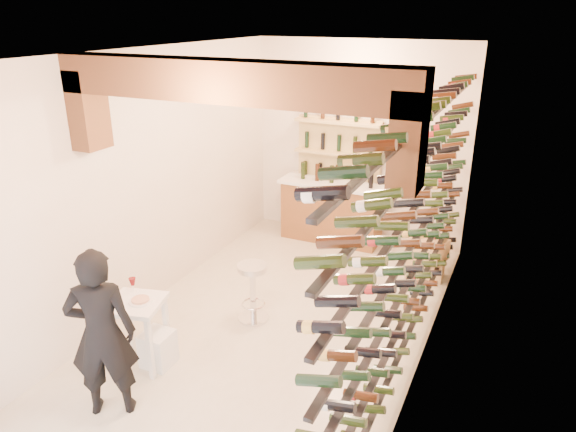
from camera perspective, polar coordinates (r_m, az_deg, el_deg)
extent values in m
plane|color=beige|center=(6.63, -1.12, -11.39)|extent=(6.00, 6.00, 0.00)
cube|color=beige|center=(8.61, 7.69, 7.83)|extent=(3.50, 0.02, 3.20)
cube|color=beige|center=(3.75, -22.38, -12.51)|extent=(3.50, 0.02, 3.20)
cube|color=beige|center=(6.84, -14.54, 3.77)|extent=(0.02, 6.00, 3.20)
cube|color=beige|center=(5.43, 15.60, -0.94)|extent=(0.02, 6.00, 3.20)
cube|color=#994536|center=(5.59, -1.36, 17.38)|extent=(3.50, 6.00, 0.02)
cube|color=#975B35|center=(4.74, -6.87, 14.33)|extent=(3.50, 0.35, 0.36)
cube|color=#975B35|center=(5.80, -20.81, 10.71)|extent=(0.24, 0.35, 0.80)
cube|color=#975B35|center=(4.19, 12.92, 7.89)|extent=(0.24, 0.35, 0.80)
cube|color=black|center=(6.08, 12.80, -12.56)|extent=(0.06, 5.70, 0.03)
cube|color=black|center=(5.87, 13.12, -9.31)|extent=(0.06, 5.70, 0.03)
cube|color=black|center=(5.68, 13.46, -5.83)|extent=(0.06, 5.70, 0.03)
cube|color=black|center=(5.51, 13.81, -2.13)|extent=(0.06, 5.70, 0.03)
cube|color=black|center=(5.37, 14.19, 1.79)|extent=(0.06, 5.70, 0.03)
cube|color=black|center=(5.25, 14.58, 5.91)|extent=(0.06, 5.70, 0.03)
cube|color=black|center=(5.16, 14.99, 10.18)|extent=(0.06, 5.70, 0.03)
cube|color=brown|center=(8.71, 4.74, 0.39)|extent=(1.60, 0.55, 0.96)
cube|color=white|center=(8.54, 4.85, 3.56)|extent=(1.70, 0.62, 0.05)
cube|color=tan|center=(8.78, 5.47, 4.14)|extent=(1.40, 0.10, 2.00)
cube|color=tan|center=(8.87, 5.12, 0.57)|extent=(1.40, 0.28, 0.04)
cube|color=tan|center=(8.71, 5.23, 3.65)|extent=(1.40, 0.28, 0.04)
cube|color=tan|center=(8.57, 5.34, 6.83)|extent=(1.40, 0.28, 0.04)
cube|color=tan|center=(8.46, 5.46, 10.11)|extent=(1.40, 0.28, 0.04)
cube|color=brown|center=(8.51, 5.93, 13.59)|extent=(0.70, 0.04, 0.55)
cube|color=#99998C|center=(8.49, 5.88, 13.57)|extent=(0.60, 0.01, 0.45)
cube|color=white|center=(5.76, -16.17, -9.11)|extent=(0.65, 0.65, 0.05)
cube|color=white|center=(5.90, -18.62, -13.08)|extent=(0.05, 0.05, 0.72)
cube|color=white|center=(5.72, -14.71, -13.78)|extent=(0.05, 0.05, 0.72)
cube|color=white|center=(6.21, -16.76, -10.96)|extent=(0.05, 0.05, 0.72)
cube|color=white|center=(6.04, -13.03, -11.54)|extent=(0.05, 0.05, 0.72)
cylinder|color=white|center=(5.73, -15.68, -8.86)|extent=(0.25, 0.25, 0.02)
cylinder|color=#BF7266|center=(5.72, -15.70, -8.70)|extent=(0.18, 0.18, 0.02)
cube|color=white|center=(5.78, -18.40, -8.89)|extent=(0.17, 0.17, 0.02)
cylinder|color=white|center=(5.94, -16.38, -7.86)|extent=(0.07, 0.07, 0.00)
cylinder|color=white|center=(5.92, -16.43, -7.44)|extent=(0.01, 0.01, 0.09)
cone|color=#54070A|center=(5.88, -16.50, -6.83)|extent=(0.08, 0.08, 0.08)
cube|color=white|center=(6.01, -13.90, -13.76)|extent=(0.32, 0.32, 0.39)
imported|color=black|center=(5.19, -19.54, -11.93)|extent=(0.74, 0.67, 1.70)
cylinder|color=silver|center=(6.70, -3.75, -10.92)|extent=(0.39, 0.39, 0.03)
cylinder|color=silver|center=(6.52, -3.82, -8.38)|extent=(0.08, 0.08, 0.67)
cylinder|color=silver|center=(6.35, -3.90, -5.59)|extent=(0.37, 0.37, 0.07)
torus|color=silver|center=(6.60, -3.79, -9.47)|extent=(0.29, 0.29, 0.02)
cube|color=tan|center=(7.84, 14.64, -5.36)|extent=(0.52, 0.37, 0.30)
cube|color=tan|center=(7.72, 14.84, -3.36)|extent=(0.60, 0.50, 0.30)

